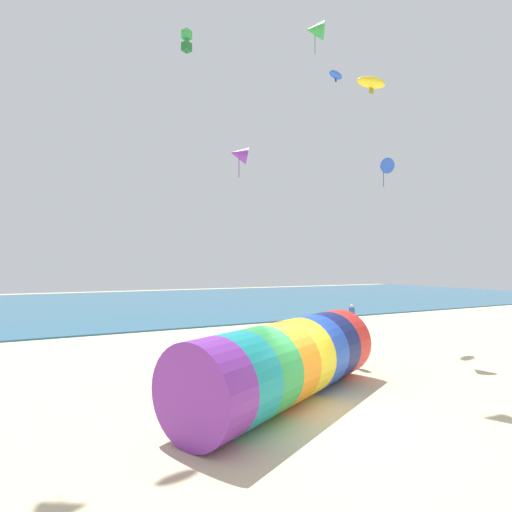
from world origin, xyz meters
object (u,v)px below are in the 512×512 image
at_px(kite_blue_parafoil, 336,75).
at_px(bystander_near_water, 352,316).
at_px(kite_blue_delta, 383,166).
at_px(kite_yellow_parafoil, 371,83).
at_px(giant_inflatable_tube, 286,361).
at_px(kite_green_box, 187,41).
at_px(kite_purple_delta, 239,154).
at_px(kite_handler, 354,347).
at_px(kite_green_delta, 315,30).

bearing_deg(kite_blue_parafoil, bystander_near_water, 26.08).
bearing_deg(kite_blue_delta, kite_yellow_parafoil, -140.12).
xyz_separation_m(giant_inflatable_tube, kite_green_box, (-0.88, 7.57, 13.61)).
xyz_separation_m(kite_yellow_parafoil, bystander_near_water, (6.82, 9.20, -10.48)).
relative_size(kite_green_box, bystander_near_water, 0.66).
height_order(kite_blue_delta, kite_yellow_parafoil, kite_yellow_parafoil).
bearing_deg(giant_inflatable_tube, kite_purple_delta, 80.16).
height_order(kite_purple_delta, kite_blue_delta, kite_purple_delta).
bearing_deg(kite_purple_delta, kite_green_box, 133.81).
height_order(kite_purple_delta, kite_blue_parafoil, kite_blue_parafoil).
height_order(kite_handler, bystander_near_water, kite_handler).
height_order(kite_handler, kite_blue_parafoil, kite_blue_parafoil).
distance_m(kite_purple_delta, bystander_near_water, 14.12).
height_order(kite_handler, kite_blue_delta, kite_blue_delta).
xyz_separation_m(kite_purple_delta, kite_blue_parafoil, (8.34, 3.64, 7.02)).
bearing_deg(giant_inflatable_tube, kite_green_box, 96.59).
height_order(kite_green_box, kite_yellow_parafoil, kite_green_box).
relative_size(kite_green_box, kite_purple_delta, 0.71).
bearing_deg(giant_inflatable_tube, bystander_near_water, 42.12).
xyz_separation_m(giant_inflatable_tube, kite_yellow_parafoil, (4.56, 1.09, 10.06)).
relative_size(kite_green_box, kite_yellow_parafoil, 0.79).
distance_m(giant_inflatable_tube, kite_yellow_parafoil, 11.10).
relative_size(kite_handler, kite_blue_delta, 1.11).
height_order(kite_green_delta, bystander_near_water, kite_green_delta).
relative_size(kite_green_delta, bystander_near_water, 0.92).
bearing_deg(kite_yellow_parafoil, kite_green_delta, 114.33).
distance_m(kite_green_delta, kite_yellow_parafoil, 3.91).
xyz_separation_m(kite_green_delta, kite_green_box, (-4.40, 4.20, 0.54)).
bearing_deg(bystander_near_water, kite_green_delta, -138.61).
height_order(kite_handler, kite_purple_delta, kite_purple_delta).
bearing_deg(kite_purple_delta, kite_yellow_parafoil, -51.81).
xyz_separation_m(kite_green_box, kite_blue_delta, (8.97, -3.53, -5.74)).
xyz_separation_m(kite_purple_delta, bystander_near_water, (10.40, 4.64, -8.34)).
bearing_deg(kite_blue_parafoil, kite_green_box, -170.50).
xyz_separation_m(kite_handler, kite_blue_parafoil, (4.79, 7.11, 15.32)).
bearing_deg(kite_purple_delta, giant_inflatable_tube, -99.84).
height_order(kite_green_box, kite_purple_delta, kite_green_box).
height_order(giant_inflatable_tube, bystander_near_water, giant_inflatable_tube).
distance_m(kite_green_box, bystander_near_water, 18.81).
relative_size(kite_blue_delta, kite_yellow_parafoil, 1.12).
distance_m(giant_inflatable_tube, bystander_near_water, 15.34).
distance_m(kite_handler, bystander_near_water, 10.61).
relative_size(kite_green_box, kite_blue_parafoil, 0.76).
height_order(kite_handler, kite_yellow_parafoil, kite_yellow_parafoil).
distance_m(kite_blue_delta, kite_yellow_parafoil, 5.11).
relative_size(kite_handler, kite_purple_delta, 1.11).
relative_size(giant_inflatable_tube, kite_green_box, 8.04).
relative_size(kite_green_delta, kite_purple_delta, 0.98).
bearing_deg(kite_blue_delta, giant_inflatable_tube, -153.45).
bearing_deg(kite_purple_delta, bystander_near_water, 24.07).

